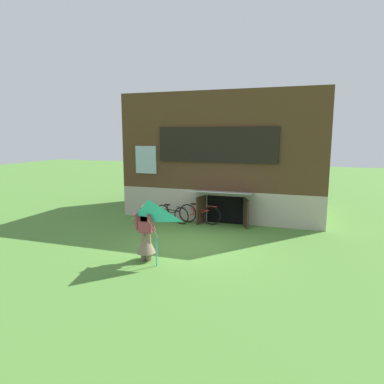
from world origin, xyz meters
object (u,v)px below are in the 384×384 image
(bicycle_black, at_px, (172,214))
(person, at_px, (146,237))
(kite, at_px, (149,218))
(bicycle_red, at_px, (199,214))

(bicycle_black, bearing_deg, person, -63.30)
(kite, bearing_deg, person, 124.52)
(person, bearing_deg, bicycle_red, 95.83)
(kite, distance_m, bicycle_black, 4.81)
(bicycle_red, height_order, bicycle_black, bicycle_red)
(person, height_order, kite, kite)
(person, distance_m, bicycle_red, 4.20)
(person, bearing_deg, bicycle_black, 110.52)
(bicycle_red, xyz_separation_m, bicycle_black, (-1.04, -0.20, -0.03))
(person, relative_size, bicycle_black, 1.02)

